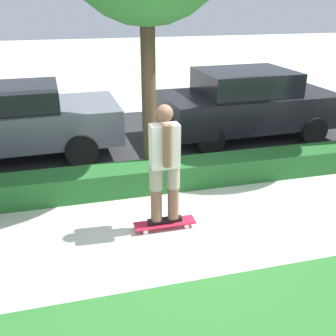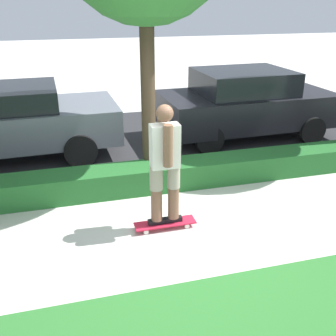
# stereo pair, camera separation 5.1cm
# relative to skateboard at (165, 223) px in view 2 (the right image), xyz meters

# --- Properties ---
(ground_plane) EXTENTS (60.00, 60.00, 0.00)m
(ground_plane) POSITION_rel_skateboard_xyz_m (0.23, -0.25, -0.08)
(ground_plane) COLOR beige
(street_asphalt) EXTENTS (15.70, 5.00, 0.01)m
(street_asphalt) POSITION_rel_skateboard_xyz_m (0.23, 3.95, -0.07)
(street_asphalt) COLOR #2D2D30
(street_asphalt) RESTS_ON ground_plane
(hedge_row) EXTENTS (15.70, 0.60, 0.45)m
(hedge_row) POSITION_rel_skateboard_xyz_m (0.23, 1.35, 0.15)
(hedge_row) COLOR #236028
(hedge_row) RESTS_ON ground_plane
(skateboard) EXTENTS (0.91, 0.24, 0.09)m
(skateboard) POSITION_rel_skateboard_xyz_m (0.00, 0.00, 0.00)
(skateboard) COLOR red
(skateboard) RESTS_ON ground_plane
(skater_person) EXTENTS (0.51, 0.46, 1.78)m
(skater_person) POSITION_rel_skateboard_xyz_m (0.00, -0.00, 0.97)
(skater_person) COLOR black
(skater_person) RESTS_ON skateboard
(parked_car_front) EXTENTS (4.55, 2.13, 1.49)m
(parked_car_front) POSITION_rel_skateboard_xyz_m (-2.45, 3.64, 0.72)
(parked_car_front) COLOR slate
(parked_car_front) RESTS_ON ground_plane
(parked_car_middle) EXTENTS (4.15, 2.10, 1.60)m
(parked_car_middle) POSITION_rel_skateboard_xyz_m (2.95, 3.62, 0.75)
(parked_car_middle) COLOR black
(parked_car_middle) RESTS_ON ground_plane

